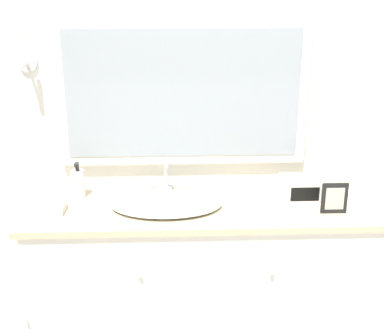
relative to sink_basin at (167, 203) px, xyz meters
The scene contains 9 objects.
wall_back 0.51m from the sink_basin, 62.11° to the left, with size 8.00×0.18×2.55m.
vanity_counter 0.50m from the sink_basin, ahead, with size 1.67×0.55×0.90m.
sink_basin is the anchor object (origin of this frame).
soap_bottle 0.45m from the sink_basin, 162.89° to the left, with size 0.06×0.06×0.18m.
appliance_box 0.66m from the sink_basin, ahead, with size 0.19×0.16×0.10m.
picture_frame 0.77m from the sink_basin, ahead, with size 0.12×0.01×0.15m.
hand_towel_near_sink 0.54m from the sink_basin, behind, with size 0.16×0.11×0.03m.
hand_towel_far_corner 0.47m from the sink_basin, 15.94° to the right, with size 0.16×0.12×0.05m.
metal_tray 0.88m from the sink_basin, ahead, with size 0.14×0.09×0.01m.
Camera 1 is at (-0.14, -2.02, 1.92)m, focal length 50.00 mm.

